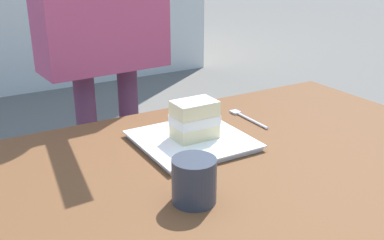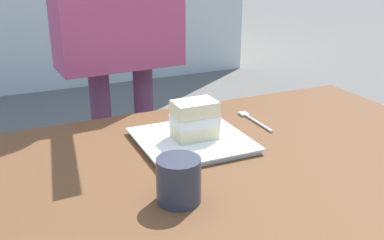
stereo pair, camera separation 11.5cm
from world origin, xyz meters
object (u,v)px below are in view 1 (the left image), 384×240
(cake_slice, at_px, (195,120))
(patio_table, at_px, (205,208))
(dessert_plate, at_px, (192,141))
(coffee_cup, at_px, (194,180))
(dessert_fork, at_px, (247,118))

(cake_slice, bearing_deg, patio_table, 67.48)
(cake_slice, bearing_deg, dessert_plate, -2.61)
(cake_slice, xyz_separation_m, coffee_cup, (0.15, 0.25, -0.02))
(dessert_plate, relative_size, coffee_cup, 2.95)
(dessert_plate, bearing_deg, patio_table, 69.71)
(dessert_plate, bearing_deg, cake_slice, 177.39)
(dessert_plate, distance_m, coffee_cup, 0.29)
(dessert_plate, distance_m, dessert_fork, 0.24)
(patio_table, bearing_deg, coffee_cup, 46.23)
(patio_table, xyz_separation_m, dessert_fork, (-0.29, -0.24, 0.09))
(cake_slice, bearing_deg, dessert_fork, -161.80)
(dessert_fork, height_order, coffee_cup, coffee_cup)
(patio_table, height_order, dessert_fork, dessert_fork)
(patio_table, relative_size, dessert_plate, 5.49)
(patio_table, distance_m, dessert_fork, 0.39)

